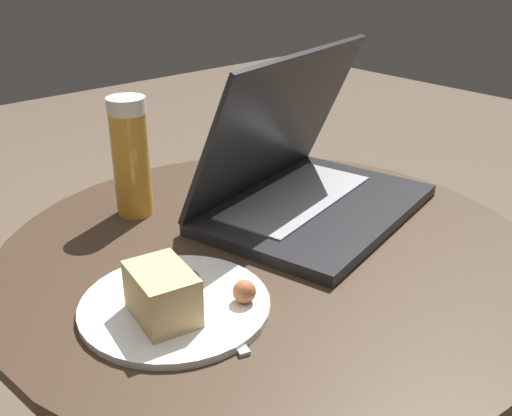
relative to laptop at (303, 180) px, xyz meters
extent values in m
cylinder|color=#515156|center=(-0.12, -0.06, -0.31)|extent=(0.06, 0.06, 0.48)
cylinder|color=#38281C|center=(-0.12, -0.06, -0.06)|extent=(0.76, 0.76, 0.02)
cube|color=white|center=(-0.31, -0.11, -0.05)|extent=(0.16, 0.12, 0.00)
cube|color=#232326|center=(0.01, -0.03, -0.04)|extent=(0.41, 0.33, 0.02)
cube|color=gray|center=(0.00, 0.01, -0.03)|extent=(0.30, 0.18, 0.00)
cube|color=#232326|center=(-0.01, 0.05, 0.08)|extent=(0.37, 0.19, 0.23)
cube|color=black|center=(-0.01, 0.04, 0.08)|extent=(0.34, 0.17, 0.21)
cylinder|color=gold|center=(-0.20, 0.17, 0.03)|extent=(0.06, 0.06, 0.16)
cylinder|color=white|center=(-0.20, 0.17, 0.12)|extent=(0.06, 0.06, 0.02)
cylinder|color=white|center=(-0.31, -0.09, -0.05)|extent=(0.22, 0.22, 0.01)
cube|color=#DBB775|center=(-0.33, -0.11, -0.01)|extent=(0.07, 0.10, 0.06)
sphere|color=brown|center=(-0.28, -0.08, -0.03)|extent=(0.03, 0.03, 0.03)
sphere|color=#9E5B38|center=(-0.25, -0.15, -0.03)|extent=(0.03, 0.03, 0.03)
cube|color=silver|center=(-0.29, -0.16, -0.05)|extent=(0.05, 0.11, 0.00)
cube|color=silver|center=(-0.26, -0.08, -0.05)|extent=(0.04, 0.05, 0.00)
camera|label=1|loc=(-0.63, -0.60, 0.35)|focal=42.00mm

